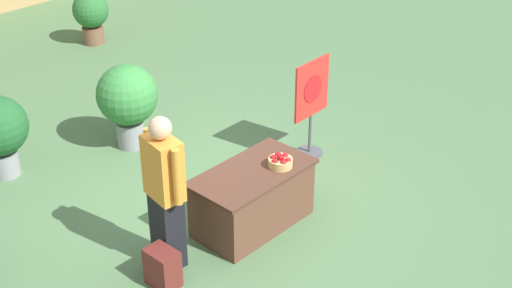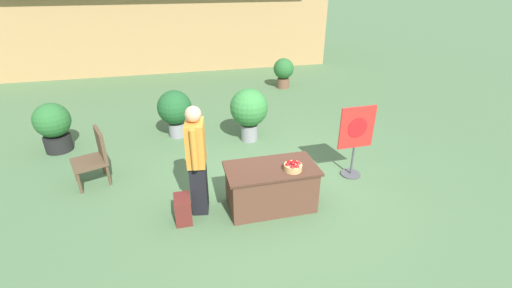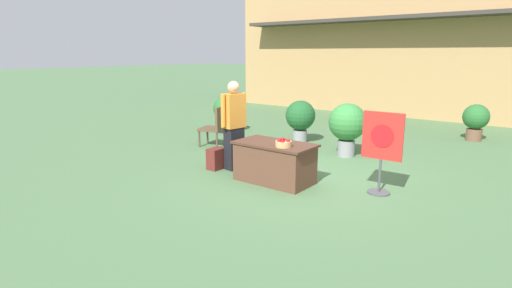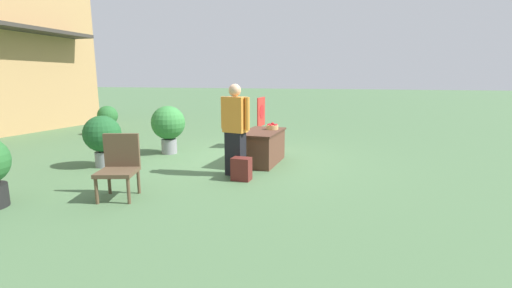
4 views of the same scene
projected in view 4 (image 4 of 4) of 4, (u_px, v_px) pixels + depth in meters
ground_plane at (238, 159)px, 7.94m from camera, size 120.00×120.00×0.00m
display_table at (262, 147)px, 7.51m from camera, size 1.42×0.77×0.71m
apple_basket at (272, 127)px, 7.65m from camera, size 0.27×0.27×0.16m
person_visitor at (235, 129)px, 6.44m from camera, size 0.32×0.60×1.74m
backpack at (241, 169)px, 6.24m from camera, size 0.24×0.34×0.42m
poster_board at (261, 119)px, 9.20m from camera, size 0.66×0.36×1.35m
patio_chair at (119, 164)px, 5.32m from camera, size 0.70×0.70×0.98m
potted_plant_far_right at (168, 125)px, 8.41m from camera, size 0.82×0.82×1.18m
potted_plant_far_left at (102, 136)px, 7.14m from camera, size 0.76×0.76×1.08m
potted_plant_near_left at (108, 118)px, 11.36m from camera, size 0.65×0.65×0.96m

